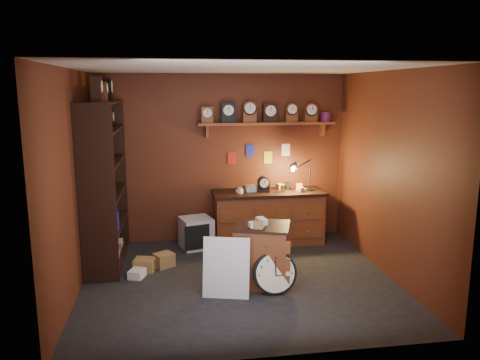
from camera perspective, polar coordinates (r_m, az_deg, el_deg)
name	(u,v)px	position (r m, az deg, el deg)	size (l,w,h in m)	color
floor	(239,280)	(6.25, -0.14, -12.14)	(4.00, 4.00, 0.00)	black
room_shell	(241,149)	(5.90, 0.12, 3.85)	(4.02, 3.62, 2.71)	#5A2715
shelving_unit	(102,177)	(6.83, -16.46, 0.41)	(0.47, 1.60, 2.58)	black
workbench	(268,214)	(7.59, 3.49, -4.15)	(1.79, 0.66, 1.36)	brown
low_cabinet	(261,252)	(6.00, 2.63, -8.80)	(0.83, 0.76, 0.88)	brown
big_round_clock	(275,273)	(5.80, 4.27, -11.23)	(0.54, 0.17, 0.54)	black
white_panel	(226,296)	(5.83, -1.67, -13.95)	(0.56, 0.02, 0.75)	silver
mini_fridge	(196,233)	(7.42, -5.34, -6.42)	(0.56, 0.58, 0.48)	silver
floor_box_a	(145,265)	(6.66, -11.54, -10.08)	(0.28, 0.23, 0.17)	#9C7244
floor_box_b	(137,274)	(6.47, -12.44, -11.07)	(0.18, 0.22, 0.11)	white
floor_box_c	(164,260)	(6.76, -9.27, -9.60)	(0.26, 0.21, 0.19)	#9C7244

